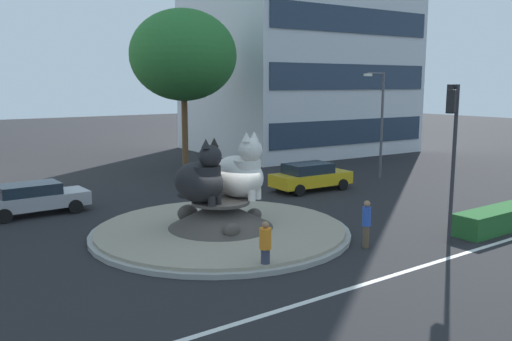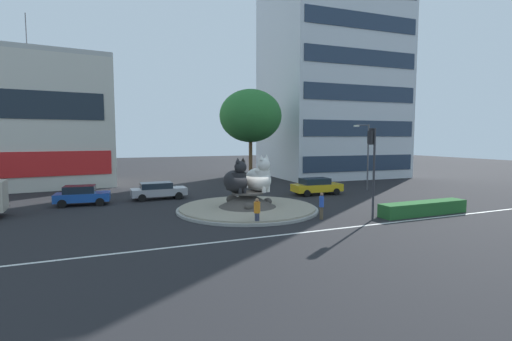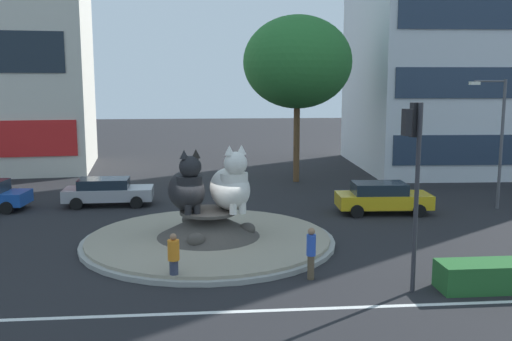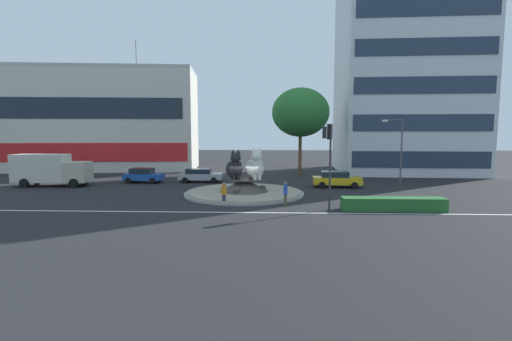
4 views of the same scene
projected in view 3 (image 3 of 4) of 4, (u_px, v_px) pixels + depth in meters
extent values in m
plane|color=black|center=(209.00, 243.00, 23.32)|extent=(160.00, 160.00, 0.00)
cube|color=silver|center=(211.00, 313.00, 16.28)|extent=(112.00, 0.20, 0.01)
cylinder|color=gray|center=(209.00, 241.00, 23.31)|extent=(10.31, 10.31, 0.18)
cylinder|color=gray|center=(209.00, 237.00, 23.29)|extent=(9.90, 9.90, 0.11)
cone|color=#423D38|center=(208.00, 223.00, 23.19)|extent=(4.21, 4.21, 1.07)
cylinder|color=#423D38|center=(208.00, 212.00, 23.12)|extent=(2.31, 2.31, 0.12)
ellipsoid|color=#423D38|center=(247.00, 229.00, 23.30)|extent=(0.68, 0.54, 0.54)
ellipsoid|color=#423D38|center=(192.00, 219.00, 24.63)|extent=(0.89, 0.65, 0.71)
ellipsoid|color=#423D38|center=(196.00, 240.00, 21.66)|extent=(0.70, 0.51, 0.56)
ellipsoid|color=black|center=(186.00, 191.00, 23.07)|extent=(2.05, 2.55, 1.61)
cylinder|color=black|center=(189.00, 188.00, 22.64)|extent=(1.33, 1.33, 1.01)
sphere|color=black|center=(190.00, 167.00, 22.36)|extent=(0.89, 0.89, 0.89)
torus|color=black|center=(188.00, 201.00, 24.13)|extent=(1.24, 1.24, 0.20)
cone|color=black|center=(196.00, 154.00, 22.38)|extent=(0.46, 0.46, 0.36)
cone|color=black|center=(184.00, 154.00, 22.18)|extent=(0.46, 0.46, 0.36)
cylinder|color=black|center=(197.00, 209.00, 22.51)|extent=(0.28, 0.28, 0.40)
cylinder|color=black|center=(188.00, 210.00, 22.36)|extent=(0.28, 0.28, 0.40)
ellipsoid|color=silver|center=(230.00, 189.00, 23.16)|extent=(2.19, 2.72, 1.72)
cylinder|color=silver|center=(234.00, 186.00, 22.71)|extent=(1.42, 1.42, 1.07)
sphere|color=silver|center=(236.00, 164.00, 22.41)|extent=(0.94, 0.94, 0.94)
torus|color=silver|center=(230.00, 200.00, 24.29)|extent=(1.19, 1.19, 0.21)
cone|color=silver|center=(242.00, 149.00, 22.43)|extent=(0.49, 0.49, 0.39)
cone|color=silver|center=(229.00, 150.00, 22.22)|extent=(0.49, 0.49, 0.39)
cylinder|color=silver|center=(242.00, 208.00, 22.57)|extent=(0.30, 0.30, 0.43)
cylinder|color=silver|center=(233.00, 209.00, 22.41)|extent=(0.30, 0.30, 0.43)
cylinder|color=#2D2D33|center=(416.00, 200.00, 17.46)|extent=(0.14, 0.14, 5.93)
cube|color=black|center=(416.00, 120.00, 17.29)|extent=(0.36, 0.30, 1.05)
sphere|color=#360606|center=(415.00, 109.00, 17.32)|extent=(0.18, 0.18, 0.18)
sphere|color=orange|center=(415.00, 120.00, 17.37)|extent=(0.18, 0.18, 0.18)
sphere|color=black|center=(414.00, 130.00, 17.41)|extent=(0.18, 0.18, 0.18)
cube|color=black|center=(407.00, 122.00, 16.97)|extent=(0.25, 0.31, 0.80)
cylinder|color=brown|center=(297.00, 144.00, 37.36)|extent=(0.40, 0.40, 5.00)
ellipsoid|color=#286B2D|center=(297.00, 62.00, 36.54)|extent=(7.00, 7.00, 5.95)
cylinder|color=#4C4C51|center=(501.00, 145.00, 29.17)|extent=(0.16, 0.16, 6.68)
cylinder|color=#4C4C51|center=(490.00, 81.00, 28.40)|extent=(1.82, 0.47, 0.10)
cube|color=silver|center=(475.00, 83.00, 28.15)|extent=(0.50, 0.24, 0.16)
cylinder|color=#33384C|center=(174.00, 271.00, 18.63)|extent=(0.29, 0.29, 0.78)
cylinder|color=orange|center=(173.00, 250.00, 18.52)|extent=(0.39, 0.39, 0.68)
sphere|color=#936B4C|center=(173.00, 237.00, 18.45)|extent=(0.22, 0.22, 0.22)
cylinder|color=brown|center=(311.00, 267.00, 18.99)|extent=(0.23, 0.23, 0.82)
cylinder|color=#284CB2|center=(311.00, 245.00, 18.87)|extent=(0.31, 0.31, 0.71)
sphere|color=#936B4C|center=(311.00, 231.00, 18.80)|extent=(0.24, 0.24, 0.24)
cube|color=#99999E|center=(109.00, 194.00, 30.35)|extent=(4.68, 1.95, 0.63)
cube|color=#19232D|center=(104.00, 183.00, 30.24)|extent=(2.63, 1.68, 0.51)
cylinder|color=black|center=(140.00, 195.00, 31.48)|extent=(0.64, 0.23, 0.64)
cylinder|color=black|center=(136.00, 202.00, 29.67)|extent=(0.64, 0.23, 0.64)
cylinder|color=black|center=(83.00, 197.00, 31.14)|extent=(0.64, 0.23, 0.64)
cylinder|color=black|center=(76.00, 204.00, 29.33)|extent=(0.64, 0.23, 0.64)
cylinder|color=black|center=(21.00, 200.00, 30.11)|extent=(0.66, 0.27, 0.64)
cylinder|color=black|center=(6.00, 208.00, 28.33)|extent=(0.66, 0.27, 0.64)
cube|color=gold|center=(383.00, 200.00, 28.51)|extent=(4.72, 2.09, 0.69)
cube|color=#19232D|center=(379.00, 188.00, 28.41)|extent=(2.67, 1.77, 0.55)
cylinder|color=black|center=(407.00, 203.00, 29.55)|extent=(0.65, 0.25, 0.64)
cylinder|color=black|center=(419.00, 211.00, 27.71)|extent=(0.65, 0.25, 0.64)
cylinder|color=black|center=(349.00, 203.00, 29.42)|extent=(0.65, 0.25, 0.64)
cylinder|color=black|center=(357.00, 211.00, 27.58)|extent=(0.65, 0.25, 0.64)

